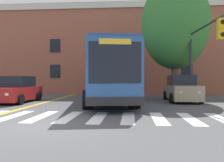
{
  "coord_description": "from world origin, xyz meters",
  "views": [
    {
      "loc": [
        3.05,
        -6.74,
        1.51
      ],
      "look_at": [
        2.07,
        6.82,
        1.44
      ],
      "focal_mm": 35.0,
      "sensor_mm": 36.0,
      "label": 1
    }
  ],
  "objects_px": {
    "traffic_light_near_corner": "(202,48)",
    "car_teal_behind_bus": "(105,84)",
    "traffic_light_overhead": "(103,58)",
    "street_tree_curbside_large": "(175,24)",
    "car_red_near_lane": "(17,90)",
    "car_tan_far_lane": "(181,89)",
    "city_bus": "(107,74)"
  },
  "relations": [
    {
      "from": "traffic_light_near_corner",
      "to": "car_red_near_lane",
      "type": "bearing_deg",
      "value": 175.41
    },
    {
      "from": "car_tan_far_lane",
      "to": "traffic_light_near_corner",
      "type": "relative_size",
      "value": 0.93
    },
    {
      "from": "car_red_near_lane",
      "to": "car_tan_far_lane",
      "type": "distance_m",
      "value": 11.32
    },
    {
      "from": "car_teal_behind_bus",
      "to": "traffic_light_near_corner",
      "type": "distance_m",
      "value": 14.07
    },
    {
      "from": "car_red_near_lane",
      "to": "street_tree_curbside_large",
      "type": "distance_m",
      "value": 12.57
    },
    {
      "from": "street_tree_curbside_large",
      "to": "car_red_near_lane",
      "type": "bearing_deg",
      "value": -164.44
    },
    {
      "from": "car_tan_far_lane",
      "to": "city_bus",
      "type": "bearing_deg",
      "value": -167.68
    },
    {
      "from": "city_bus",
      "to": "car_red_near_lane",
      "type": "height_order",
      "value": "city_bus"
    },
    {
      "from": "traffic_light_overhead",
      "to": "city_bus",
      "type": "bearing_deg",
      "value": -74.24
    },
    {
      "from": "city_bus",
      "to": "car_teal_behind_bus",
      "type": "distance_m",
      "value": 10.72
    },
    {
      "from": "car_tan_far_lane",
      "to": "traffic_light_overhead",
      "type": "bearing_deg",
      "value": 175.61
    },
    {
      "from": "traffic_light_near_corner",
      "to": "street_tree_curbside_large",
      "type": "bearing_deg",
      "value": 100.2
    },
    {
      "from": "car_tan_far_lane",
      "to": "street_tree_curbside_large",
      "type": "height_order",
      "value": "street_tree_curbside_large"
    },
    {
      "from": "traffic_light_near_corner",
      "to": "car_teal_behind_bus",
      "type": "bearing_deg",
      "value": 120.44
    },
    {
      "from": "car_teal_behind_bus",
      "to": "traffic_light_overhead",
      "type": "height_order",
      "value": "traffic_light_overhead"
    },
    {
      "from": "car_teal_behind_bus",
      "to": "traffic_light_near_corner",
      "type": "bearing_deg",
      "value": -59.56
    },
    {
      "from": "car_teal_behind_bus",
      "to": "traffic_light_overhead",
      "type": "distance_m",
      "value": 9.34
    },
    {
      "from": "traffic_light_overhead",
      "to": "street_tree_curbside_large",
      "type": "bearing_deg",
      "value": 11.82
    },
    {
      "from": "car_red_near_lane",
      "to": "traffic_light_near_corner",
      "type": "relative_size",
      "value": 0.88
    },
    {
      "from": "car_red_near_lane",
      "to": "car_teal_behind_bus",
      "type": "relative_size",
      "value": 0.86
    },
    {
      "from": "car_red_near_lane",
      "to": "traffic_light_overhead",
      "type": "bearing_deg",
      "value": 19.03
    },
    {
      "from": "traffic_light_overhead",
      "to": "street_tree_curbside_large",
      "type": "height_order",
      "value": "street_tree_curbside_large"
    },
    {
      "from": "city_bus",
      "to": "car_teal_behind_bus",
      "type": "xyz_separation_m",
      "value": [
        -1.3,
        10.6,
        -0.87
      ]
    },
    {
      "from": "car_tan_far_lane",
      "to": "car_teal_behind_bus",
      "type": "distance_m",
      "value": 11.46
    },
    {
      "from": "traffic_light_overhead",
      "to": "car_tan_far_lane",
      "type": "bearing_deg",
      "value": -4.39
    },
    {
      "from": "car_tan_far_lane",
      "to": "traffic_light_near_corner",
      "type": "height_order",
      "value": "traffic_light_near_corner"
    },
    {
      "from": "traffic_light_near_corner",
      "to": "street_tree_curbside_large",
      "type": "xyz_separation_m",
      "value": [
        -0.73,
        4.04,
        2.44
      ]
    },
    {
      "from": "street_tree_curbside_large",
      "to": "city_bus",
      "type": "bearing_deg",
      "value": -151.77
    },
    {
      "from": "car_tan_far_lane",
      "to": "car_teal_behind_bus",
      "type": "height_order",
      "value": "car_teal_behind_bus"
    },
    {
      "from": "car_red_near_lane",
      "to": "traffic_light_near_corner",
      "type": "bearing_deg",
      "value": -4.59
    },
    {
      "from": "city_bus",
      "to": "street_tree_curbside_large",
      "type": "bearing_deg",
      "value": 28.23
    },
    {
      "from": "traffic_light_near_corner",
      "to": "traffic_light_overhead",
      "type": "xyz_separation_m",
      "value": [
        -6.16,
        2.9,
        -0.25
      ]
    }
  ]
}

